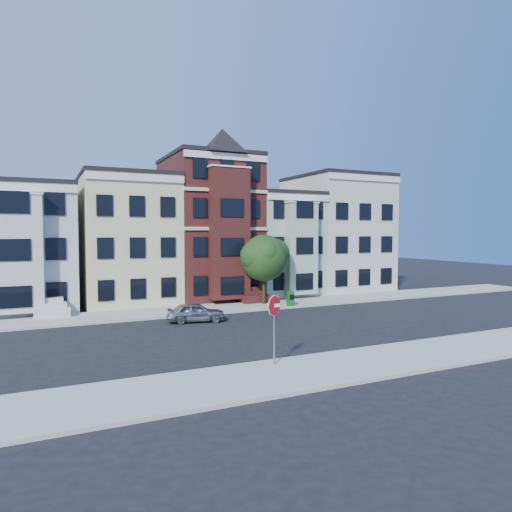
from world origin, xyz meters
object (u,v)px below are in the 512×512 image
street_tree (264,261)px  stop_sign (274,325)px  parked_car (196,312)px  newspaper_box (290,299)px

street_tree → stop_sign: street_tree is taller
parked_car → newspaper_box: parked_car is taller
stop_sign → newspaper_box: bearing=53.3°
newspaper_box → stop_sign: 15.43m
street_tree → parked_car: size_ratio=1.81×
street_tree → stop_sign: size_ratio=1.99×
newspaper_box → street_tree: bearing=138.2°
street_tree → stop_sign: 16.40m
parked_car → street_tree: bearing=-48.2°
street_tree → newspaper_box: bearing=-52.8°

